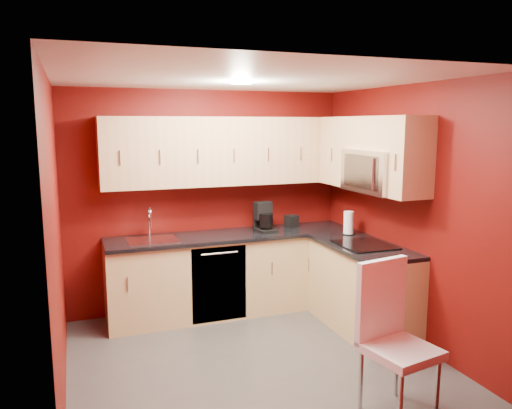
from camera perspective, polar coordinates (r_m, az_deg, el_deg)
floor at (r=4.77m, az=-0.37°, el=-17.23°), size 3.20×3.20×0.00m
ceiling at (r=4.29m, az=-0.40°, el=14.23°), size 3.20×3.20×0.00m
wall_back at (r=5.77m, az=-5.48°, el=0.45°), size 3.20×0.00×3.20m
wall_front at (r=3.04m, az=9.42°, el=-7.64°), size 3.20×0.00×3.20m
wall_left at (r=4.11m, az=-21.88°, el=-3.74°), size 0.00×3.00×3.00m
wall_right at (r=5.12m, az=16.68°, el=-1.01°), size 0.00×3.00×3.00m
base_cabinets_back at (r=5.73m, az=-2.62°, el=-7.96°), size 2.80×0.60×0.87m
base_cabinets_right at (r=5.35m, az=12.04°, el=-9.40°), size 0.60×1.30×0.87m
countertop_back at (r=5.60m, az=-2.61°, el=-3.55°), size 2.80×0.63×0.04m
countertop_right at (r=5.21m, az=12.16°, el=-4.71°), size 0.63×1.27×0.04m
upper_cabinets_back at (r=5.60m, az=-3.12°, el=6.13°), size 2.80×0.35×0.75m
upper_cabinets_right at (r=5.32m, az=12.61°, el=6.43°), size 0.35×1.55×0.75m
microwave at (r=5.11m, az=13.70°, el=3.73°), size 0.42×0.76×0.42m
cooktop at (r=5.17m, az=12.33°, el=-4.54°), size 0.50×0.55×0.01m
sink at (r=5.41m, az=-11.81°, el=-3.61°), size 0.52×0.42×0.35m
dishwasher_front at (r=5.40m, az=-4.23°, el=-9.07°), size 0.60×0.02×0.82m
downlight at (r=4.57m, az=-1.73°, el=13.73°), size 0.20×0.20×0.01m
coffee_maker at (r=5.67m, az=1.12°, el=-1.45°), size 0.24×0.30×0.33m
napkin_holder at (r=5.96m, az=4.07°, el=-1.89°), size 0.15×0.15×0.14m
paper_towel at (r=5.63m, az=10.54°, el=-2.08°), size 0.19×0.19×0.26m
dining_chair at (r=3.88m, az=16.19°, el=-14.86°), size 0.54×0.55×1.13m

